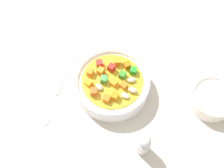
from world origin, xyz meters
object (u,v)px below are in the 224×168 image
at_px(soup_bowl_main, 112,83).
at_px(side_bowl_small, 212,99).
at_px(pepper_shaker, 143,145).
at_px(spoon, 54,99).

height_order(soup_bowl_main, side_bowl_small, soup_bowl_main).
bearing_deg(pepper_shaker, side_bowl_small, -80.18).
bearing_deg(pepper_shaker, spoon, 36.05).
bearing_deg(spoon, pepper_shaker, 75.81).
bearing_deg(pepper_shaker, soup_bowl_main, -0.33).
bearing_deg(soup_bowl_main, pepper_shaker, 179.67).
distance_m(spoon, side_bowl_small, 0.37).
bearing_deg(soup_bowl_main, spoon, 78.76).
height_order(spoon, side_bowl_small, side_bowl_small).
distance_m(side_bowl_small, pepper_shaker, 0.21).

